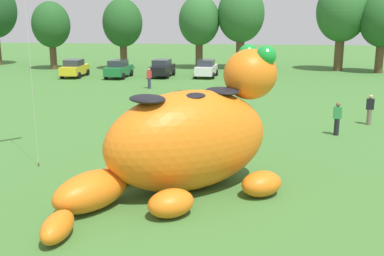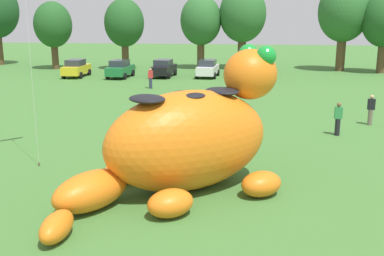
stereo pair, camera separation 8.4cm
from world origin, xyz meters
TOP-DOWN VIEW (x-y plane):
  - ground_plane at (0.00, 0.00)m, footprint 160.00×160.00m
  - giant_inflatable_creature at (1.06, -0.79)m, footprint 7.65×8.64m
  - car_yellow at (-13.86, 27.65)m, footprint 1.98×4.12m
  - car_green at (-9.40, 27.61)m, footprint 2.13×4.19m
  - car_black at (-5.30, 28.70)m, footprint 2.19×4.22m
  - car_white at (-0.97, 29.03)m, footprint 2.15×4.20m
  - car_orange at (2.99, 28.33)m, footprint 2.16×4.21m
  - tree_left at (-18.67, 33.92)m, footprint 4.18×4.18m
  - tree_mid_left at (-10.69, 34.44)m, footprint 4.35×4.35m
  - tree_centre_left at (-2.43, 36.30)m, footprint 4.57×4.57m
  - tree_centre at (2.18, 36.45)m, footprint 5.15×5.15m
  - tree_centre_right at (12.90, 36.10)m, footprint 5.39×5.39m
  - tree_mid_right at (16.77, 34.57)m, footprint 4.67×4.67m
  - spectator_near_inflatable at (7.66, 7.46)m, footprint 0.38×0.26m
  - spectator_mid_field at (-5.03, 21.33)m, footprint 0.38×0.26m
  - spectator_by_cars at (9.89, 10.03)m, footprint 0.38×0.26m

SIDE VIEW (x-z plane):
  - ground_plane at x=0.00m, z-range 0.00..0.00m
  - spectator_near_inflatable at x=7.66m, z-range 0.00..1.71m
  - spectator_mid_field at x=-5.03m, z-range 0.00..1.71m
  - spectator_by_cars at x=9.89m, z-range 0.00..1.71m
  - car_yellow at x=-13.86m, z-range 0.00..1.72m
  - car_green at x=-9.40m, z-range 0.00..1.72m
  - car_black at x=-5.30m, z-range 0.00..1.72m
  - car_white at x=-0.97m, z-range 0.00..1.72m
  - car_orange at x=2.99m, z-range 0.00..1.72m
  - giant_inflatable_creature at x=1.06m, z-range -0.67..4.30m
  - tree_left at x=-18.67m, z-range 1.14..8.56m
  - tree_mid_left at x=-10.69m, z-range 1.19..8.91m
  - tree_centre_left at x=-2.43m, z-range 1.25..9.35m
  - tree_mid_right at x=16.77m, z-range 1.28..9.57m
  - tree_centre at x=2.18m, z-range 1.41..10.55m
  - tree_centre_right at x=12.90m, z-range 1.47..11.05m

